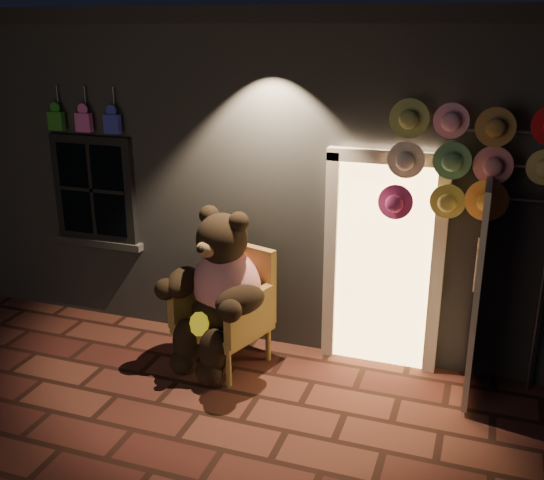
% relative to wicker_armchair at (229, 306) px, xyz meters
% --- Properties ---
extents(ground, '(60.00, 60.00, 0.00)m').
position_rel_wicker_armchair_xyz_m(ground, '(0.11, -1.00, -0.60)').
color(ground, brown).
rests_on(ground, ground).
extents(shop_building, '(7.30, 5.95, 3.51)m').
position_rel_wicker_armchair_xyz_m(shop_building, '(0.11, 2.99, 1.14)').
color(shop_building, slate).
rests_on(shop_building, ground).
extents(wicker_armchair, '(0.99, 0.95, 1.19)m').
position_rel_wicker_armchair_xyz_m(wicker_armchair, '(0.00, 0.00, 0.00)').
color(wicker_armchair, '#A27F3E').
rests_on(wicker_armchair, ground).
extents(teddy_bear, '(1.13, 1.04, 1.63)m').
position_rel_wicker_armchair_xyz_m(teddy_bear, '(-0.03, -0.15, 0.22)').
color(teddy_bear, red).
rests_on(teddy_bear, ground).
extents(hat_rack, '(1.76, 0.22, 2.65)m').
position_rel_wicker_armchair_xyz_m(hat_rack, '(2.17, 0.28, 1.55)').
color(hat_rack, '#59595E').
rests_on(hat_rack, ground).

